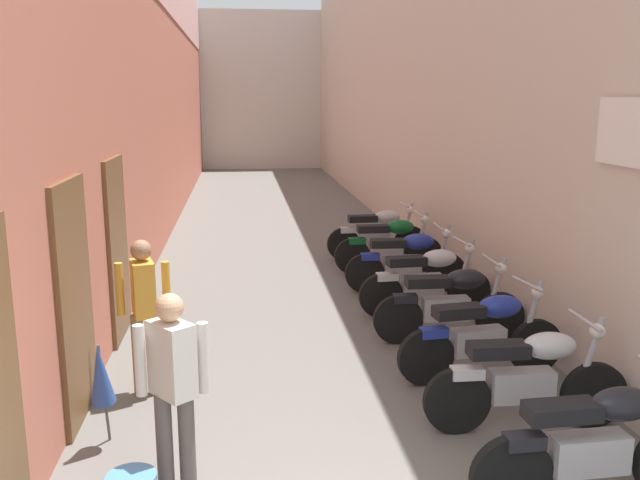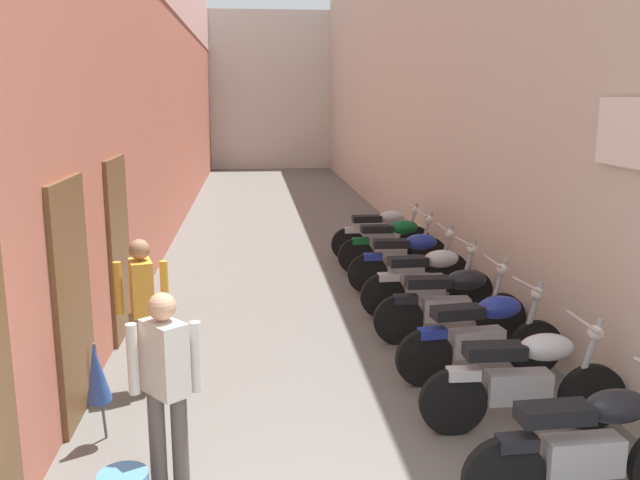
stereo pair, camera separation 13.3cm
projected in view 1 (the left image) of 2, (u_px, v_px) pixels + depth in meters
name	position (u px, v px, depth m)	size (l,w,h in m)	color
ground_plane	(288.00, 242.00, 13.79)	(41.71, 41.71, 0.00)	#66635E
building_left	(156.00, 31.00, 14.50)	(0.45, 25.71, 8.52)	#B76651
building_right	(397.00, 77.00, 15.35)	(0.45, 25.71, 6.73)	beige
building_far_end	(260.00, 91.00, 28.54)	(7.93, 2.00, 6.39)	beige
motorcycle_nearest	(597.00, 442.00, 4.77)	(1.85, 0.58, 1.04)	black
motorcycle_second	(529.00, 377.00, 5.90)	(1.85, 0.58, 1.04)	black
motorcycle_third	(483.00, 333.00, 6.98)	(1.85, 0.58, 1.04)	black
motorcycle_fourth	(451.00, 302.00, 8.06)	(1.85, 0.58, 1.04)	black
motorcycle_fifth	(427.00, 279.00, 9.09)	(1.85, 0.58, 1.04)	black
motorcycle_sixth	(407.00, 260.00, 10.17)	(1.85, 0.58, 1.04)	black
motorcycle_seventh	(390.00, 243.00, 11.31)	(1.85, 0.58, 1.04)	black
motorcycle_eighth	(378.00, 232.00, 12.26)	(1.85, 0.58, 1.04)	black
pedestrian_by_doorway	(173.00, 382.00, 4.77)	(0.52, 0.39, 1.57)	#564C47
pedestrian_mid_alley	(144.00, 306.00, 6.54)	(0.52, 0.38, 1.57)	#8C7251
umbrella_leaning	(101.00, 374.00, 5.50)	(0.20, 0.35, 0.97)	#4C4C4C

